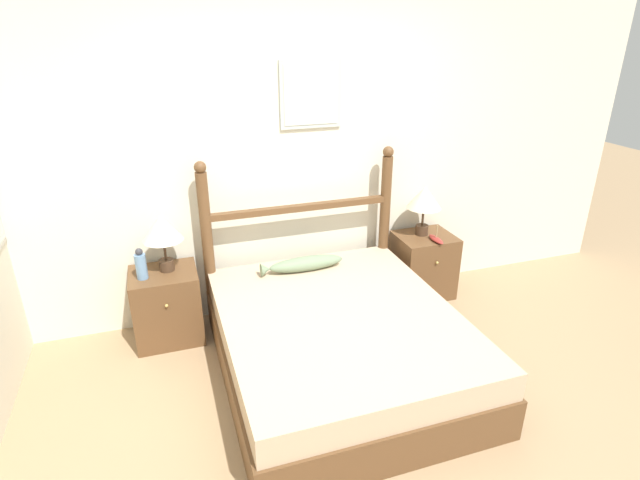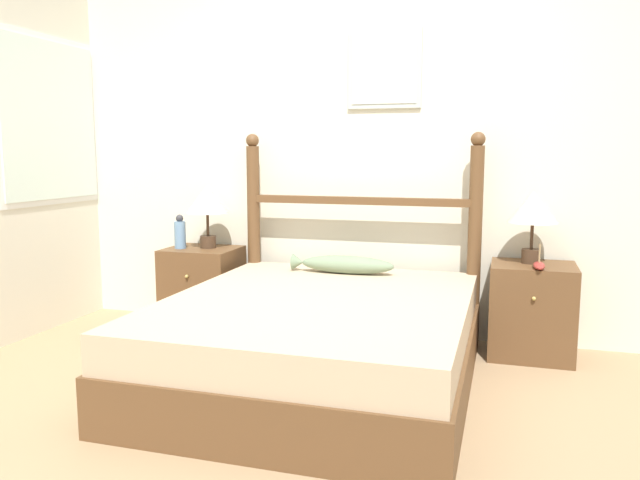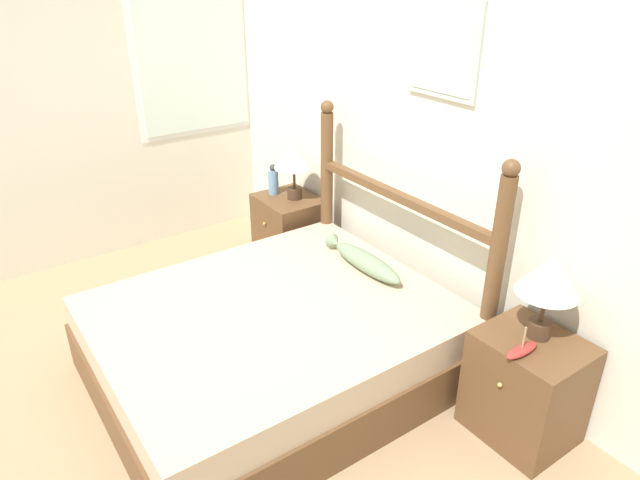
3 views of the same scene
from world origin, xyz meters
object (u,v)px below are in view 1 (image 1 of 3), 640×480
at_px(table_lamp_right, 424,199).
at_px(bed, 339,343).
at_px(nightstand_right, 423,265).
at_px(nightstand_left, 167,306).
at_px(bottle, 141,265).
at_px(table_lamp_left, 162,230).
at_px(model_boat, 436,239).
at_px(fish_pillow, 304,264).

bearing_deg(table_lamp_right, bed, -141.98).
bearing_deg(nightstand_right, nightstand_left, 180.00).
bearing_deg(bottle, bed, -31.37).
height_order(nightstand_right, table_lamp_right, table_lamp_right).
xyz_separation_m(nightstand_right, table_lamp_left, (-2.17, 0.03, 0.61)).
distance_m(bed, table_lamp_right, 1.53).
xyz_separation_m(bed, nightstand_right, (1.11, 0.81, 0.05)).
height_order(table_lamp_right, model_boat, table_lamp_right).
relative_size(nightstand_right, model_boat, 2.75).
bearing_deg(table_lamp_right, model_boat, -77.10).
height_order(nightstand_right, bottle, bottle).
bearing_deg(fish_pillow, nightstand_right, 5.79).
distance_m(nightstand_left, fish_pillow, 1.10).
xyz_separation_m(nightstand_right, model_boat, (0.02, -0.13, 0.30)).
height_order(bed, bottle, bottle).
distance_m(nightstand_left, bottle, 0.42).
xyz_separation_m(bed, bottle, (-1.24, 0.76, 0.44)).
relative_size(table_lamp_left, table_lamp_right, 1.00).
bearing_deg(bottle, table_lamp_right, 2.27).
bearing_deg(table_lamp_left, bed, -38.10).
height_order(bottle, fish_pillow, bottle).
xyz_separation_m(table_lamp_right, model_boat, (0.04, -0.18, -0.30)).
relative_size(model_boat, fish_pillow, 0.31).
distance_m(table_lamp_left, table_lamp_right, 2.16).
xyz_separation_m(nightstand_left, bottle, (-0.14, -0.05, 0.39)).
bearing_deg(fish_pillow, bed, -86.43).
bearing_deg(model_boat, fish_pillow, 179.11).
height_order(model_boat, fish_pillow, model_boat).
bearing_deg(nightstand_right, fish_pillow, -174.21).
bearing_deg(table_lamp_left, model_boat, -4.28).
xyz_separation_m(bottle, model_boat, (2.37, -0.08, -0.09)).
bearing_deg(fish_pillow, table_lamp_right, 8.00).
relative_size(bed, fish_pillow, 2.85).
distance_m(table_lamp_left, model_boat, 2.22).
distance_m(bottle, fish_pillow, 1.21).
distance_m(nightstand_left, nightstand_right, 2.21).
bearing_deg(table_lamp_right, fish_pillow, -172.00).
bearing_deg(nightstand_left, model_boat, -3.45).
distance_m(model_boat, fish_pillow, 1.17).
bearing_deg(model_boat, nightstand_right, 99.58).
height_order(nightstand_left, fish_pillow, fish_pillow).
relative_size(nightstand_right, bottle, 2.39).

